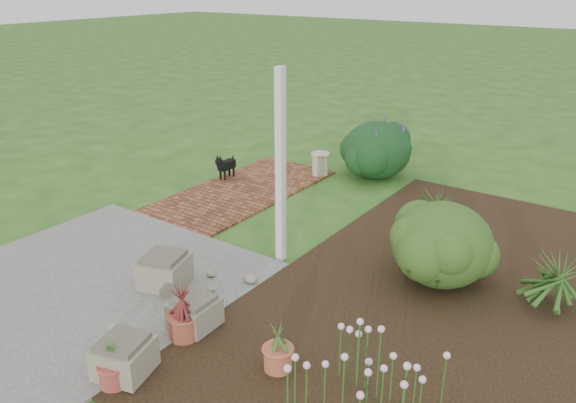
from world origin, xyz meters
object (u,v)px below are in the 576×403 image
Objects in this scene: cream_ceramic_urn at (320,164)px; evergreen_shrub at (442,242)px; black_dog at (225,165)px; stone_trough_near at (124,358)px.

evergreen_shrub is at bearing -37.07° from cream_ceramic_urn.
stone_trough_near is at bearing -59.48° from black_dog.
black_dog is (-2.81, 4.60, 0.11)m from stone_trough_near.
cream_ceramic_urn is 0.34× the size of evergreen_shrub.
black_dog is 1.75m from cream_ceramic_urn.
cream_ceramic_urn is at bearing 42.42° from black_dog.
evergreen_shrub reaches higher than black_dog.
cream_ceramic_urn is (-1.53, 5.80, 0.05)m from stone_trough_near.
cream_ceramic_urn is at bearing 142.93° from evergreen_shrub.
stone_trough_near is 1.16× the size of cream_ceramic_urn.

